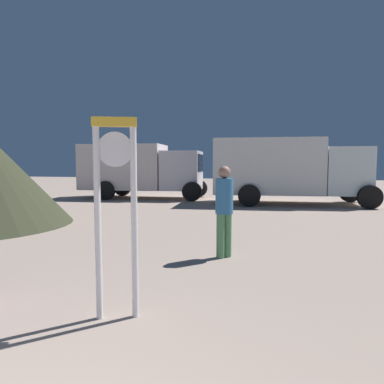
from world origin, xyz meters
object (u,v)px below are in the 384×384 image
box_truck_near (140,169)px  box_truck_far (285,168)px  standing_clock (116,197)px  person_distant (224,207)px

box_truck_near → box_truck_far: box_truck_far is taller
standing_clock → box_truck_near: size_ratio=0.34×
box_truck_near → box_truck_far: (7.06, -0.75, 0.05)m
person_distant → box_truck_near: bearing=121.4°
standing_clock → box_truck_near: (-5.24, 12.49, 0.16)m
standing_clock → box_truck_far: box_truck_far is taller
standing_clock → person_distant: size_ratio=1.32×
box_truck_near → box_truck_far: size_ratio=0.95×
person_distant → box_truck_near: (-5.97, 9.77, 0.56)m
standing_clock → box_truck_near: 13.54m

